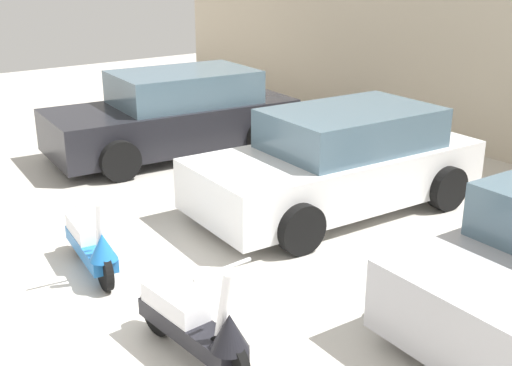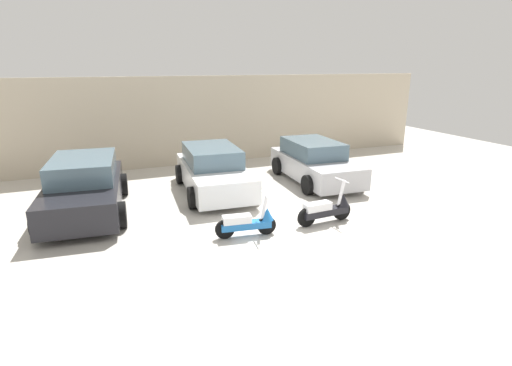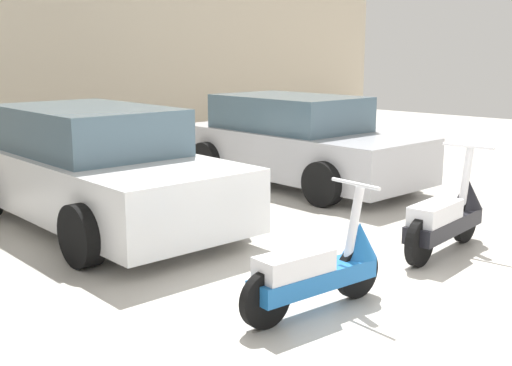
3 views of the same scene
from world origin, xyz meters
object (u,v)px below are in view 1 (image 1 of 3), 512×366
(scooter_front_left, at_px, (92,244))
(car_rear_left, at_px, (175,115))
(scooter_front_right, at_px, (195,324))
(car_rear_center, at_px, (340,162))

(scooter_front_left, height_order, car_rear_left, car_rear_left)
(scooter_front_right, height_order, car_rear_center, car_rear_center)
(scooter_front_left, height_order, scooter_front_right, scooter_front_right)
(scooter_front_right, height_order, car_rear_left, car_rear_left)
(car_rear_center, bearing_deg, scooter_front_left, 0.55)
(scooter_front_right, bearing_deg, car_rear_left, 147.42)
(car_rear_left, distance_m, car_rear_center, 3.54)
(scooter_front_right, bearing_deg, car_rear_center, 114.62)
(scooter_front_left, xyz_separation_m, car_rear_left, (-3.31, 2.99, 0.33))
(scooter_front_left, height_order, car_rear_center, car_rear_center)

